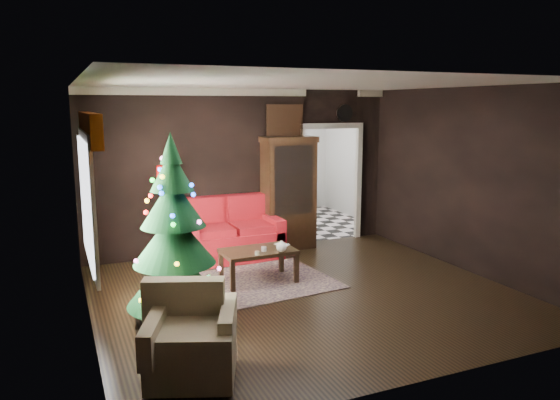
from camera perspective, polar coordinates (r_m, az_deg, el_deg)
name	(u,v)px	position (r m, az deg, el deg)	size (l,w,h in m)	color
floor	(306,294)	(7.32, 2.82, -10.06)	(5.50, 5.50, 0.00)	black
ceiling	(308,83)	(6.87, 3.02, 12.42)	(5.50, 5.50, 0.00)	white
wall_back	(244,171)	(9.24, -3.91, 3.14)	(5.50, 5.50, 0.00)	black
wall_front	(431,235)	(4.88, 15.93, -3.61)	(5.50, 5.50, 0.00)	black
wall_left	(84,208)	(6.27, -20.29, -0.84)	(5.50, 5.50, 0.00)	black
wall_right	(471,181)	(8.52, 19.79, 1.96)	(5.50, 5.50, 0.00)	black
doorway	(330,185)	(9.98, 5.37, 1.61)	(1.10, 0.10, 2.10)	silver
left_window	(87,201)	(6.46, -20.06, -0.06)	(0.05, 1.60, 1.40)	white
valance	(89,128)	(6.38, -19.79, 7.25)	(0.12, 2.10, 0.35)	#8B3507
kitchen_floor	(296,223)	(11.49, 1.72, -2.54)	(3.00, 3.00, 0.00)	white
kitchen_window	(270,141)	(12.56, -1.04, 6.40)	(0.70, 0.06, 0.70)	white
rug	(252,283)	(7.72, -3.00, -8.91)	(2.27, 1.65, 0.01)	#321F2E
loveseat	(231,229)	(8.86, -5.32, -3.11)	(1.70, 0.90, 1.00)	maroon
curio_cabinet	(289,196)	(9.37, 0.92, 0.48)	(0.90, 0.45, 1.90)	black
floor_lamp	(166,215)	(8.53, -12.13, -1.55)	(0.26, 0.26, 1.55)	black
christmas_tree	(174,233)	(6.35, -11.34, -3.50)	(1.16, 1.16, 2.21)	black
armchair	(192,333)	(5.10, -9.44, -13.90)	(0.83, 0.83, 0.84)	#AF9D8B
coffee_table	(258,265)	(7.72, -2.35, -7.02)	(1.04, 0.63, 0.47)	black
teapot	(281,247)	(7.51, 0.15, -5.04)	(0.17, 0.17, 0.16)	white
cup_a	(257,253)	(7.39, -2.47, -5.71)	(0.06, 0.06, 0.06)	beige
cup_b	(264,249)	(7.57, -1.75, -5.27)	(0.08, 0.08, 0.06)	white
book	(278,239)	(7.81, -0.16, -4.26)	(0.15, 0.02, 0.20)	gray
wall_clock	(344,113)	(9.95, 6.92, 9.25)	(0.32, 0.32, 0.06)	white
painting	(284,121)	(9.41, 0.48, 8.48)	(0.62, 0.05, 0.52)	#B56E40
kitchen_counter	(275,195)	(12.48, -0.59, 0.59)	(1.80, 0.60, 0.90)	silver
kitchen_table	(289,210)	(11.02, 0.97, -1.09)	(0.70, 0.70, 0.75)	brown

